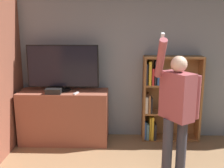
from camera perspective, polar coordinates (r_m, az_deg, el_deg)
name	(u,v)px	position (r m, az deg, el deg)	size (l,w,h in m)	color
wall_back	(142,61)	(4.57, 6.54, 5.00)	(6.18, 0.09, 2.70)	gray
tv_ledge	(64,117)	(4.53, -10.31, -6.99)	(1.46, 0.53, 0.89)	#93513D
television	(63,67)	(4.37, -10.63, 3.61)	(1.17, 0.22, 0.76)	black
game_console	(54,91)	(4.27, -12.59, -1.50)	(0.25, 0.16, 0.08)	black
remote_loose	(76,93)	(4.19, -7.85, -2.02)	(0.08, 0.14, 0.02)	white
bookshelf	(165,100)	(4.58, 11.52, -3.33)	(0.98, 0.28, 1.46)	brown
person	(177,106)	(3.38, 13.89, -4.75)	(0.57, 0.54, 1.87)	#383842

